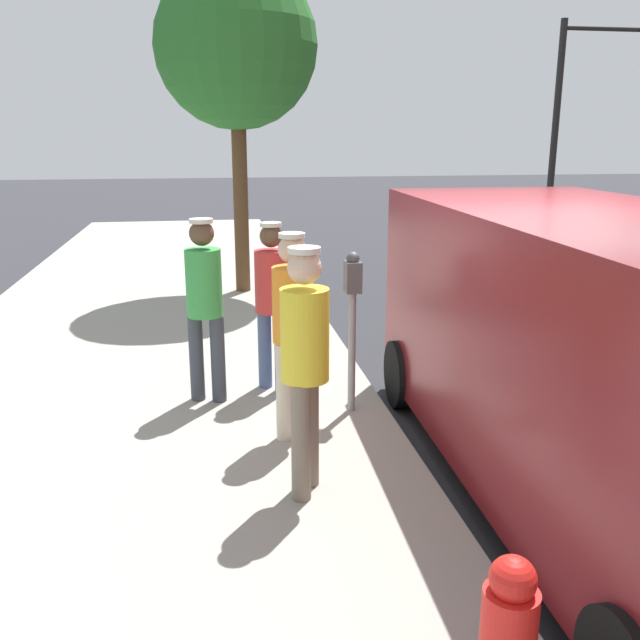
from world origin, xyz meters
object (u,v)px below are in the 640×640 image
Objects in this scene: pedestrian_in_green at (204,298)px; street_tree at (236,47)px; traffic_light_corner at (591,97)px; pedestrian_in_orange at (293,322)px; parked_van at (608,356)px; pedestrian_in_red at (272,296)px; pedestrian_in_yellow at (305,355)px; parking_meter_near at (352,305)px.

street_tree is (-0.62, -4.90, 2.80)m from pedestrian_in_green.
street_tree is at bearing 26.27° from traffic_light_corner.
parked_van is at bearing 149.59° from pedestrian_in_orange.
pedestrian_in_red is 0.95× the size of pedestrian_in_yellow.
pedestrian_in_yellow reaches higher than pedestrian_in_red.
parked_van is (-2.15, 0.25, -0.04)m from pedestrian_in_yellow.
pedestrian_in_yellow is 0.35× the size of street_tree.
traffic_light_corner reaches higher than pedestrian_in_orange.
pedestrian_in_red is 0.33× the size of parked_van.
pedestrian_in_red is 12.39m from traffic_light_corner.
traffic_light_corner is at bearing -118.83° from parked_van.
pedestrian_in_green is 0.35× the size of street_tree.
pedestrian_in_orange is at bearing 127.47° from pedestrian_in_green.
pedestrian_in_yellow is at bearing 90.56° from street_tree.
pedestrian_in_green reaches higher than pedestrian_in_orange.
pedestrian_in_orange is 0.34× the size of street_tree.
street_tree is at bearing -88.95° from pedestrian_in_orange.
pedestrian_in_yellow is at bearing 65.91° from parking_meter_near.
street_tree is at bearing -82.45° from parking_meter_near.
street_tree reaches higher than pedestrian_in_yellow.
pedestrian_in_green is at bearing -52.53° from pedestrian_in_orange.
parked_van reaches higher than pedestrian_in_green.
parking_meter_near is 0.76m from pedestrian_in_orange.
pedestrian_in_green is 0.34× the size of parked_van.
pedestrian_in_green is at bearing -19.98° from parking_meter_near.
parked_van is at bearing 173.37° from pedestrian_in_yellow.
street_tree reaches higher than parked_van.
parking_meter_near is 0.89× the size of pedestrian_in_red.
parking_meter_near is at bearing -48.53° from parked_van.
pedestrian_in_yellow is at bearing 109.52° from pedestrian_in_green.
parked_van is at bearing 61.17° from traffic_light_corner.
parking_meter_near is 0.29× the size of traffic_light_corner.
pedestrian_in_red is 3.22m from parked_van.
pedestrian_in_orange is 0.99× the size of pedestrian_in_green.
parking_meter_near is at bearing 51.14° from traffic_light_corner.
street_tree is (0.11, -5.85, 2.81)m from pedestrian_in_orange.
pedestrian_in_yellow is 13.97m from traffic_light_corner.
pedestrian_in_red is at bearing 90.54° from street_tree.
pedestrian_in_orange is (0.61, 0.46, -0.01)m from parking_meter_near.
parking_meter_near is 1.59m from pedestrian_in_yellow.
pedestrian_in_green is 5.68m from street_tree.
parking_meter_near is 12.46m from traffic_light_corner.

